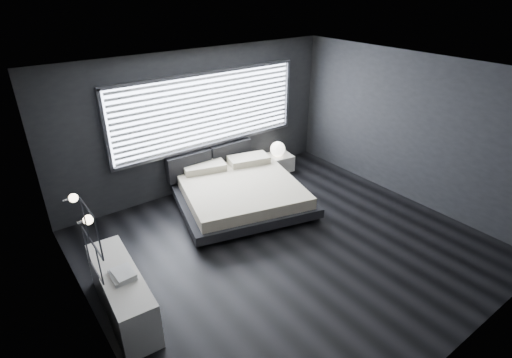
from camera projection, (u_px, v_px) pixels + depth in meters
room at (290, 170)px, 5.94m from camera, size 6.04×6.00×2.80m
window at (208, 110)px, 7.88m from camera, size 4.14×0.09×1.52m
headboard at (211, 160)px, 8.29m from camera, size 1.96×0.16×0.52m
sconce_near at (88, 220)px, 4.35m from camera, size 0.18×0.11×0.11m
sconce_far at (73, 198)px, 4.78m from camera, size 0.18×0.11×0.11m
wall_art_upper at (91, 228)px, 3.76m from camera, size 0.01×0.48×0.48m
wall_art_lower at (93, 255)px, 4.15m from camera, size 0.01×0.48×0.48m
bed at (240, 191)px, 7.67m from camera, size 2.85×2.77×0.61m
nightstand at (278, 162)px, 9.11m from camera, size 0.68×0.60×0.36m
orb_lamp at (278, 149)px, 8.92m from camera, size 0.34×0.34×0.34m
dresser at (122, 293)px, 5.14m from camera, size 0.57×1.68×0.66m
book_stack at (123, 274)px, 4.92m from camera, size 0.29×0.37×0.07m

